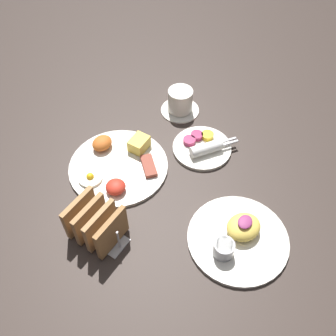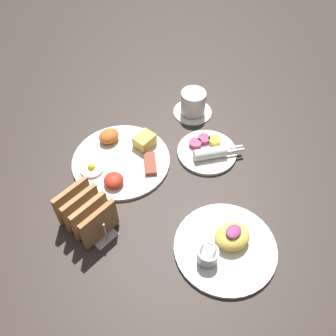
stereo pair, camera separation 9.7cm
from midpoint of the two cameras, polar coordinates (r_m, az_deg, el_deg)
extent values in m
plane|color=#332823|center=(0.99, -2.79, -3.52)|extent=(3.00, 3.00, 0.00)
cylinder|color=silver|center=(1.04, -10.18, 0.09)|extent=(0.27, 0.27, 0.01)
cube|color=#E5C64C|center=(1.06, -7.04, 3.55)|extent=(0.06, 0.05, 0.04)
ellipsoid|color=#C66023|center=(1.08, -12.56, 3.58)|extent=(0.06, 0.05, 0.03)
cylinder|color=#F4EACC|center=(1.02, -14.40, -1.63)|extent=(0.06, 0.06, 0.01)
sphere|color=yellow|center=(1.02, -14.46, -1.43)|extent=(0.02, 0.02, 0.02)
ellipsoid|color=red|center=(0.98, -10.81, -3.01)|extent=(0.05, 0.05, 0.03)
cube|color=brown|center=(1.02, -5.66, 0.17)|extent=(0.07, 0.08, 0.01)
cylinder|color=silver|center=(1.07, 2.74, 2.87)|extent=(0.17, 0.17, 0.01)
cylinder|color=gold|center=(1.09, 3.52, 4.81)|extent=(0.04, 0.04, 0.01)
cylinder|color=#99234C|center=(1.09, 1.90, 4.82)|extent=(0.04, 0.04, 0.01)
cylinder|color=#99234C|center=(1.08, 0.71, 4.02)|extent=(0.04, 0.04, 0.01)
cylinder|color=white|center=(1.04, 3.24, 2.85)|extent=(0.09, 0.08, 0.03)
cube|color=silver|center=(1.07, 6.62, 4.09)|extent=(0.04, 0.03, 0.00)
cube|color=silver|center=(1.06, 6.89, 3.65)|extent=(0.04, 0.03, 0.00)
cylinder|color=silver|center=(0.91, 7.58, -10.87)|extent=(0.24, 0.24, 0.01)
ellipsoid|color=#EAC651|center=(0.90, 8.42, -9.08)|extent=(0.11, 0.10, 0.04)
ellipsoid|color=#8C3366|center=(0.88, 8.59, -8.32)|extent=(0.04, 0.03, 0.01)
cylinder|color=#99999E|center=(0.87, 5.27, -12.36)|extent=(0.05, 0.05, 0.04)
cylinder|color=white|center=(0.85, 5.35, -11.87)|extent=(0.04, 0.04, 0.01)
cube|color=#B7B7BC|center=(0.94, -13.47, -9.86)|extent=(0.06, 0.15, 0.01)
cube|color=#9D6F41|center=(0.87, -11.76, -9.83)|extent=(0.10, 0.01, 0.10)
cube|color=#AA7C4E|center=(0.89, -13.31, -8.76)|extent=(0.10, 0.01, 0.10)
cube|color=#A37547|center=(0.90, -14.80, -7.73)|extent=(0.10, 0.01, 0.10)
cube|color=#A6784A|center=(0.92, -16.24, -6.72)|extent=(0.10, 0.01, 0.10)
cylinder|color=#B7B7BC|center=(0.88, -10.52, -11.03)|extent=(0.01, 0.01, 0.07)
cylinder|color=#B7B7BC|center=(0.94, -16.99, -6.53)|extent=(0.01, 0.01, 0.07)
cylinder|color=silver|center=(1.19, -0.51, 8.76)|extent=(0.12, 0.12, 0.01)
cylinder|color=silver|center=(1.16, -0.52, 10.19)|extent=(0.08, 0.08, 0.07)
cylinder|color=#381E0F|center=(1.14, -0.53, 11.33)|extent=(0.06, 0.06, 0.01)
camera|label=1|loc=(0.05, -92.79, -3.40)|focal=40.00mm
camera|label=2|loc=(0.05, 87.21, 3.40)|focal=40.00mm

